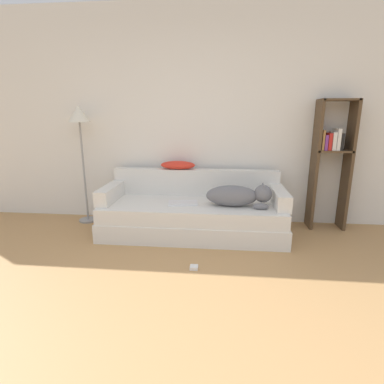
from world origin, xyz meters
TOP-DOWN VIEW (x-y plane):
  - ground_plane at (0.00, 0.00)m, footprint 20.00×20.00m
  - wall_back at (0.00, 2.65)m, footprint 7.98×0.06m
  - couch at (0.05, 2.10)m, footprint 2.13×0.87m
  - couch_backrest at (0.05, 2.47)m, footprint 2.09×0.15m
  - couch_arm_left at (-0.94, 2.10)m, footprint 0.15×0.68m
  - couch_arm_right at (1.03, 2.10)m, footprint 0.15×0.68m
  - dog at (0.57, 2.00)m, footprint 0.73×0.26m
  - laptop at (-0.06, 2.04)m, footprint 0.36×0.24m
  - throw_pillow at (-0.18, 2.47)m, footprint 0.44×0.21m
  - bookshelf at (1.68, 2.47)m, footprint 0.43×0.26m
  - floor_lamp at (-1.40, 2.40)m, footprint 0.27×0.27m
  - power_adapter at (0.14, 1.24)m, footprint 0.07×0.07m

SIDE VIEW (x-z plane):
  - ground_plane at x=0.00m, z-range 0.00..0.00m
  - power_adapter at x=0.14m, z-range 0.00..0.03m
  - couch at x=0.05m, z-range 0.00..0.38m
  - laptop at x=-0.06m, z-range 0.39..0.40m
  - couch_arm_left at x=-0.94m, z-range 0.39..0.56m
  - couch_arm_right at x=1.03m, z-range 0.39..0.56m
  - dog at x=0.57m, z-range 0.38..0.65m
  - couch_backrest at x=0.05m, z-range 0.39..0.72m
  - throw_pillow at x=-0.18m, z-range 0.72..0.82m
  - bookshelf at x=1.68m, z-range 0.12..1.68m
  - floor_lamp at x=-1.40m, z-range 0.51..2.01m
  - wall_back at x=0.00m, z-range 0.00..2.70m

